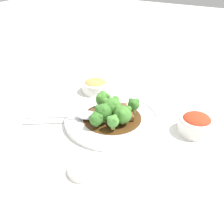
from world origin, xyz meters
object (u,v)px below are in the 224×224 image
at_px(beef_strip_1, 95,114).
at_px(sauce_dish, 84,170).
at_px(side_bowl_appetizer, 95,86).
at_px(broccoli_floret_0, 111,106).
at_px(main_plate, 112,119).
at_px(broccoli_floret_4, 96,119).
at_px(beef_strip_2, 118,106).
at_px(broccoli_floret_2, 123,114).
at_px(broccoli_floret_1, 103,99).
at_px(serving_spoon, 83,115).
at_px(broccoli_floret_5, 134,104).
at_px(beef_strip_0, 127,115).
at_px(side_bowl_kimchi, 196,123).
at_px(broccoli_floret_6, 113,121).
at_px(broccoli_floret_3, 103,112).

relative_size(beef_strip_1, sauce_dish, 0.79).
bearing_deg(side_bowl_appetizer, broccoli_floret_0, -132.58).
xyz_separation_m(main_plate, broccoli_floret_4, (-0.06, 0.01, 0.03)).
height_order(beef_strip_2, broccoli_floret_0, broccoli_floret_0).
bearing_deg(broccoli_floret_2, broccoli_floret_4, 132.76).
distance_m(broccoli_floret_1, serving_spoon, 0.08).
height_order(main_plate, broccoli_floret_5, broccoli_floret_5).
relative_size(beef_strip_0, broccoli_floret_5, 1.25).
relative_size(beef_strip_2, broccoli_floret_5, 1.32).
height_order(side_bowl_kimchi, side_bowl_appetizer, side_bowl_kimchi).
bearing_deg(sauce_dish, beef_strip_2, 13.03).
height_order(broccoli_floret_6, sauce_dish, broccoli_floret_6).
distance_m(broccoli_floret_5, side_bowl_kimchi, 0.18).
height_order(broccoli_floret_0, sauce_dish, broccoli_floret_0).
distance_m(broccoli_floret_5, sauce_dish, 0.26).
bearing_deg(broccoli_floret_6, sauce_dish, -174.32).
distance_m(broccoli_floret_0, sauce_dish, 0.22).
height_order(beef_strip_1, broccoli_floret_2, broccoli_floret_2).
bearing_deg(side_bowl_appetizer, beef_strip_0, -121.40).
bearing_deg(main_plate, side_bowl_appetizer, 47.58).
bearing_deg(sauce_dish, broccoli_floret_6, 5.68).
xyz_separation_m(main_plate, beef_strip_0, (0.02, -0.04, 0.02)).
bearing_deg(beef_strip_0, broccoli_floret_2, -175.82).
bearing_deg(beef_strip_2, broccoli_floret_4, 179.24).
relative_size(beef_strip_2, side_bowl_kimchi, 0.62).
bearing_deg(side_bowl_appetizer, beef_strip_1, -146.82).
distance_m(beef_strip_0, beef_strip_1, 0.10).
distance_m(broccoli_floret_0, broccoli_floret_6, 0.07).
bearing_deg(beef_strip_0, broccoli_floret_6, 176.38).
xyz_separation_m(main_plate, side_bowl_appetizer, (0.14, 0.15, 0.01)).
relative_size(beef_strip_1, broccoli_floret_1, 1.06).
bearing_deg(side_bowl_kimchi, beef_strip_0, 106.47).
xyz_separation_m(beef_strip_2, side_bowl_kimchi, (0.02, -0.23, 0.00)).
bearing_deg(side_bowl_kimchi, beef_strip_1, 110.27).
xyz_separation_m(broccoli_floret_3, broccoli_floret_6, (-0.02, -0.04, -0.01)).
bearing_deg(serving_spoon, broccoli_floret_6, -92.79).
height_order(broccoli_floret_6, side_bowl_kimchi, broccoli_floret_6).
xyz_separation_m(broccoli_floret_2, side_bowl_kimchi, (0.09, -0.18, -0.02)).
distance_m(beef_strip_0, broccoli_floret_1, 0.09).
relative_size(broccoli_floret_2, broccoli_floret_5, 1.16).
distance_m(side_bowl_kimchi, side_bowl_appetizer, 0.38).
bearing_deg(beef_strip_2, side_bowl_appetizer, 58.62).
bearing_deg(beef_strip_0, broccoli_floret_5, -7.67).
bearing_deg(broccoli_floret_4, serving_spoon, 74.89).
xyz_separation_m(beef_strip_2, broccoli_floret_2, (-0.07, -0.05, 0.02)).
height_order(broccoli_floret_4, side_bowl_appetizer, broccoli_floret_4).
distance_m(beef_strip_2, broccoli_floret_4, 0.12).
xyz_separation_m(broccoli_floret_5, side_bowl_appetizer, (0.09, 0.19, -0.02)).
bearing_deg(beef_strip_2, broccoli_floret_0, -173.00).
bearing_deg(side_bowl_kimchi, broccoli_floret_3, 115.69).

